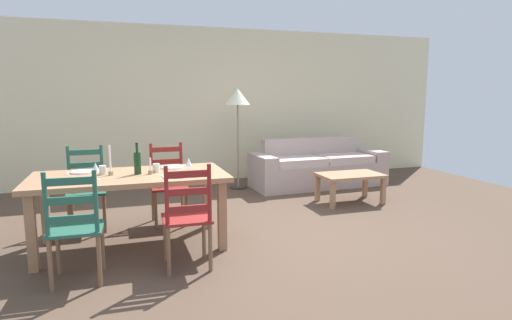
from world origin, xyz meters
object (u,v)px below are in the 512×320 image
dining_table (130,183)px  dining_chair_near_right (187,217)px  wine_glass_near_right (189,163)px  standing_lamp (238,103)px  wine_glass_near_left (96,168)px  couch (317,168)px  dining_chair_near_left (75,227)px  coffee_table (350,178)px  coffee_cup_secondary (103,170)px  dining_chair_far_left (86,188)px  coffee_cup_primary (156,168)px  dining_chair_far_right (168,184)px  wine_bottle (137,163)px

dining_table → dining_chair_near_right: 0.88m
wine_glass_near_right → standing_lamp: (1.19, 2.40, 0.55)m
wine_glass_near_left → couch: (3.42, 2.25, -0.57)m
dining_chair_near_left → dining_chair_near_right: (0.91, 0.01, 0.00)m
dining_chair_near_left → coffee_table: dining_chair_near_left is taller
wine_glass_near_right → coffee_cup_secondary: bearing=165.5°
dining_chair_far_left → wine_glass_near_right: 1.42m
coffee_cup_primary → coffee_cup_secondary: 0.52m
dining_chair_far_left → wine_glass_near_right: size_ratio=5.96×
dining_chair_near_right → wine_glass_near_right: (0.12, 0.61, 0.38)m
wine_glass_near_right → couch: bearing=41.2°
dining_table → wine_glass_near_left: wine_glass_near_left is taller
coffee_cup_secondary → standing_lamp: standing_lamp is taller
dining_chair_far_right → coffee_table: dining_chair_far_right is taller
coffee_cup_primary → standing_lamp: bearing=56.1°
dining_chair_far_right → standing_lamp: (1.31, 1.54, 0.93)m
dining_chair_near_right → dining_chair_far_left: 1.75m
wine_glass_near_right → standing_lamp: bearing=63.6°
dining_chair_near_right → coffee_table: dining_chair_near_right is taller
dining_chair_near_right → dining_chair_far_right: same height
coffee_table → standing_lamp: bearing=132.3°
dining_chair_far_right → wine_glass_near_right: bearing=-82.2°
wine_bottle → wine_glass_near_left: 0.42m
dining_chair_near_left → wine_glass_near_left: dining_chair_near_left is taller
dining_table → coffee_cup_primary: coffee_cup_primary is taller
dining_chair_near_right → standing_lamp: 3.42m
couch → coffee_table: (-0.07, -1.22, 0.06)m
dining_chair_far_left → wine_bottle: bearing=-54.4°
dining_chair_far_right → wine_glass_near_right: (0.12, -0.86, 0.38)m
dining_chair_far_left → wine_glass_near_right: bearing=-40.4°
wine_glass_near_right → couch: size_ratio=0.07×
dining_chair_far_left → coffee_table: 3.51m
wine_glass_near_right → dining_chair_far_right: bearing=97.8°
dining_chair_near_right → dining_chair_far_left: (-0.92, 1.49, 0.00)m
dining_table → coffee_cup_primary: bearing=8.8°
dining_chair_near_left → dining_chair_far_left: bearing=90.3°
dining_chair_far_left → couch: 3.82m
dining_chair_far_right → couch: dining_chair_far_right is taller
dining_chair_far_left → couch: dining_chair_far_left is taller
wine_bottle → coffee_cup_secondary: 0.35m
dining_table → wine_bottle: 0.22m
dining_table → wine_glass_near_left: size_ratio=11.80×
wine_glass_near_left → couch: bearing=33.3°
dining_chair_near_left → wine_glass_near_right: bearing=31.0°
dining_table → dining_chair_far_left: size_ratio=1.98×
dining_table → wine_glass_near_right: wine_glass_near_right is taller
standing_lamp → wine_glass_near_left: bearing=-130.4°
dining_chair_far_left → coffee_cup_secondary: bearing=-72.5°
dining_chair_near_left → standing_lamp: 3.87m
dining_table → dining_chair_near_left: dining_chair_near_left is taller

